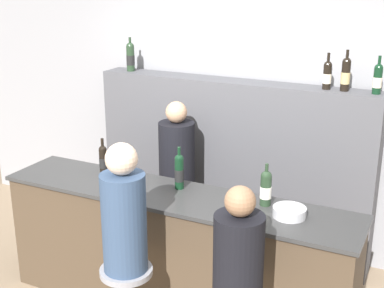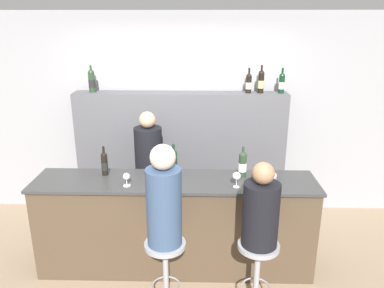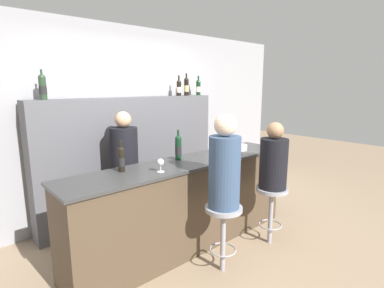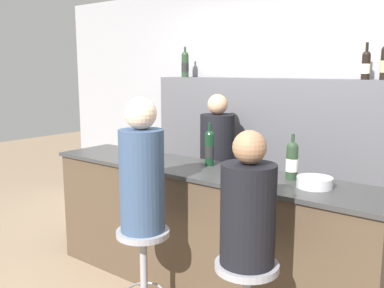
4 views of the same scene
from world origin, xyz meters
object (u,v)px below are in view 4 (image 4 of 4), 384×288
Objects in this scene: bar_stool_right at (246,287)px; bartender at (217,180)px; guest_seated_right at (248,207)px; wine_bottle_counter_1 at (210,148)px; wine_glass_1 at (263,169)px; wine_bottle_backbar_0 at (185,64)px; bar_stool_left at (143,251)px; guest_seated_left at (142,172)px; wine_bottle_backbar_1 at (366,65)px; wine_bottle_counter_0 at (145,141)px; wine_glass_0 at (146,153)px; metal_bowl at (315,182)px; wine_bottle_counter_2 at (292,160)px.

bar_stool_right is 0.44× the size of bartender.
guest_seated_right is at bearing -49.92° from bartender.
wine_bottle_counter_1 is at bearing 136.98° from bar_stool_right.
wine_glass_1 is 0.23× the size of bar_stool_right.
bar_stool_left is (1.03, -1.74, -1.27)m from wine_bottle_backbar_0.
wine_glass_1 is 0.17× the size of guest_seated_left.
wine_bottle_backbar_0 reaches higher than bartender.
bartender is at bearing 130.08° from guest_seated_right.
wine_bottle_backbar_1 is (0.84, 1.02, 0.64)m from wine_bottle_counter_1.
bar_stool_left is 1.00× the size of bar_stool_right.
wine_bottle_counter_0 is 2.34× the size of wine_glass_0.
guest_seated_right is (1.83, -1.74, -0.80)m from wine_bottle_backbar_0.
wine_glass_1 reaches higher than wine_glass_0.
guest_seated_left is 1.19× the size of guest_seated_right.
bartender is at bearing -30.19° from wine_bottle_backbar_0.
wine_bottle_backbar_0 is at bearing 180.00° from wine_bottle_backbar_1.
wine_glass_0 is 0.61m from guest_seated_left.
guest_seated_left reaches higher than metal_bowl.
wine_bottle_counter_0 is 0.82m from bartender.
wine_bottle_backbar_0 reaches higher than bar_stool_left.
wine_glass_1 is at bearing 109.70° from guest_seated_right.
wine_glass_1 is (-0.08, -0.26, -0.02)m from wine_bottle_counter_2.
wine_bottle_backbar_1 is at bearing 0.00° from wine_bottle_backbar_0.
wine_bottle_backbar_1 reaches higher than wine_glass_1.
wine_bottle_counter_1 is at bearing 136.98° from guest_seated_right.
bar_stool_left is at bearing -48.96° from wine_glass_0.
metal_bowl is (1.60, -0.11, -0.09)m from wine_bottle_counter_0.
wine_bottle_backbar_1 is 0.45× the size of bar_stool_right.
wine_bottle_counter_0 is 1.60m from metal_bowl.
bar_stool_right is at bearing 0.00° from bar_stool_left.
wine_bottle_counter_0 is at bearing 132.91° from guest_seated_left.
guest_seated_left reaches higher than wine_glass_1.
metal_bowl is at bearing 6.61° from wine_glass_0.
metal_bowl is 0.26× the size of guest_seated_left.
wine_bottle_counter_2 is 1.15m from wine_glass_0.
bar_stool_right is (1.83, -1.74, -1.27)m from wine_bottle_backbar_0.
bartender reaches higher than wine_bottle_counter_2.
metal_bowl is at bearing -6.88° from wine_bottle_counter_1.
wine_bottle_counter_0 is 0.91× the size of wine_bottle_counter_1.
wine_bottle_counter_1 reaches higher than metal_bowl.
guest_seated_right is (-0.07, -1.74, -0.78)m from wine_bottle_backbar_1.
wine_glass_0 reaches higher than metal_bowl.
bartender is (-1.11, 1.32, -0.29)m from guest_seated_right.
guest_seated_left reaches higher than bar_stool_left.
bar_stool_right is at bearing -92.30° from wine_bottle_backbar_1.
wine_bottle_backbar_0 is (-1.06, 1.02, 0.66)m from wine_bottle_counter_1.
bar_stool_left is at bearing -76.87° from bartender.
metal_bowl is 0.34× the size of bar_stool_left.
wine_bottle_counter_0 is at bearing 135.91° from wine_glass_0.
wine_bottle_counter_0 is at bearing -146.53° from wine_bottle_backbar_1.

